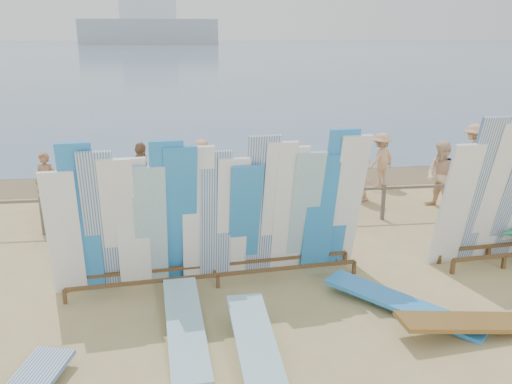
{
  "coord_description": "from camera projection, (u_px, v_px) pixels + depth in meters",
  "views": [
    {
      "loc": [
        -0.68,
        -9.08,
        4.47
      ],
      "look_at": [
        0.74,
        2.04,
        1.11
      ],
      "focal_mm": 38.0,
      "sensor_mm": 36.0,
      "label": 1
    }
  ],
  "objects": [
    {
      "name": "ground",
      "position": [
        230.0,
        282.0,
        9.99
      ],
      "size": [
        160.0,
        160.0,
        0.0
      ],
      "primitive_type": "plane",
      "color": "tan",
      "rests_on": "ground"
    },
    {
      "name": "ocean",
      "position": [
        187.0,
        49.0,
        131.63
      ],
      "size": [
        320.0,
        240.0,
        0.02
      ],
      "primitive_type": "cube",
      "color": "#496484",
      "rests_on": "ground"
    },
    {
      "name": "wet_sand_strip",
      "position": [
        211.0,
        180.0,
        16.83
      ],
      "size": [
        40.0,
        2.6,
        0.01
      ],
      "primitive_type": "cube",
      "color": "brown",
      "rests_on": "ground"
    },
    {
      "name": "distant_ship",
      "position": [
        149.0,
        28.0,
        178.06
      ],
      "size": [
        45.0,
        8.0,
        14.0
      ],
      "color": "#999EA3",
      "rests_on": "ocean"
    },
    {
      "name": "fence",
      "position": [
        219.0,
        201.0,
        12.66
      ],
      "size": [
        12.08,
        0.08,
        0.9
      ],
      "color": "#675B4D",
      "rests_on": "ground"
    },
    {
      "name": "main_surfboard_rack",
      "position": [
        215.0,
        217.0,
        9.64
      ],
      "size": [
        5.66,
        1.29,
        2.84
      ],
      "rotation": [
        0.0,
        0.0,
        0.1
      ],
      "color": "brown",
      "rests_on": "ground"
    },
    {
      "name": "side_surfboard_rack",
      "position": [
        503.0,
        199.0,
        10.42
      ],
      "size": [
        2.68,
        1.0,
        3.03
      ],
      "rotation": [
        0.0,
        0.0,
        0.08
      ],
      "color": "brown",
      "rests_on": "ground"
    },
    {
      "name": "vendor_table",
      "position": [
        317.0,
        245.0,
        10.8
      ],
      "size": [
        0.89,
        0.69,
        1.09
      ],
      "rotation": [
        0.0,
        0.0,
        0.15
      ],
      "color": "brown",
      "rests_on": "ground"
    },
    {
      "name": "flat_board_c",
      "position": [
        481.0,
        333.0,
        8.31
      ],
      "size": [
        2.72,
        0.71,
        0.38
      ],
      "primitive_type": "cube",
      "rotation": [
        0.12,
        0.0,
        1.63
      ],
      "color": "brown",
      "rests_on": "ground"
    },
    {
      "name": "flat_board_b",
      "position": [
        258.0,
        366.0,
        7.5
      ],
      "size": [
        0.68,
        2.71,
        0.43
      ],
      "primitive_type": "cube",
      "rotation": [
        0.13,
        0.0,
        0.04
      ],
      "color": "#7EB6CA",
      "rests_on": "ground"
    },
    {
      "name": "flat_board_d",
      "position": [
        402.0,
        311.0,
        8.98
      ],
      "size": [
        2.3,
        2.3,
        0.27
      ],
      "primitive_type": "cube",
      "rotation": [
        0.07,
        0.0,
        0.79
      ],
      "color": "#2981CE",
      "rests_on": "ground"
    },
    {
      "name": "flat_board_a",
      "position": [
        185.0,
        334.0,
        8.3
      ],
      "size": [
        0.75,
        2.73,
        0.3
      ],
      "primitive_type": "cube",
      "rotation": [
        0.09,
        0.0,
        0.07
      ],
      "color": "#7EB6CA",
      "rests_on": "ground"
    },
    {
      "name": "beach_chair_left",
      "position": [
        245.0,
        204.0,
        13.76
      ],
      "size": [
        0.67,
        0.68,
        0.82
      ],
      "rotation": [
        0.0,
        0.0,
        -0.36
      ],
      "color": "red",
      "rests_on": "ground"
    },
    {
      "name": "beach_chair_right",
      "position": [
        217.0,
        200.0,
        13.97
      ],
      "size": [
        0.74,
        0.75,
        0.9
      ],
      "rotation": [
        0.0,
        0.0,
        0.36
      ],
      "color": "red",
      "rests_on": "ground"
    },
    {
      "name": "stroller",
      "position": [
        296.0,
        193.0,
        13.93
      ],
      "size": [
        0.77,
        0.93,
        1.1
      ],
      "rotation": [
        0.0,
        0.0,
        -0.31
      ],
      "color": "red",
      "rests_on": "ground"
    },
    {
      "name": "beachgoer_8",
      "position": [
        441.0,
        176.0,
        13.86
      ],
      "size": [
        0.72,
        0.95,
        1.77
      ],
      "primitive_type": "imported",
      "rotation": [
        0.0,
        0.0,
        5.11
      ],
      "color": "beige",
      "rests_on": "ground"
    },
    {
      "name": "beachgoer_6",
      "position": [
        359.0,
        168.0,
        14.65
      ],
      "size": [
        0.55,
        0.92,
        1.77
      ],
      "primitive_type": "imported",
      "rotation": [
        0.0,
        0.0,
        1.74
      ],
      "color": "tan",
      "rests_on": "ground"
    },
    {
      "name": "beachgoer_9",
      "position": [
        381.0,
        160.0,
        15.91
      ],
      "size": [
        1.12,
        0.91,
        1.62
      ],
      "primitive_type": "imported",
      "rotation": [
        0.0,
        0.0,
        3.69
      ],
      "color": "tan",
      "rests_on": "ground"
    },
    {
      "name": "beachgoer_1",
      "position": [
        46.0,
        182.0,
        13.74
      ],
      "size": [
        0.62,
        0.43,
        1.54
      ],
      "primitive_type": "imported",
      "rotation": [
        0.0,
        0.0,
        6.05
      ],
      "color": "#8C6042",
      "rests_on": "ground"
    },
    {
      "name": "beachgoer_4",
      "position": [
        142.0,
        176.0,
        13.89
      ],
      "size": [
        0.79,
        1.12,
        1.75
      ],
      "primitive_type": "imported",
      "rotation": [
        0.0,
        0.0,
        1.95
      ],
      "color": "#8C6042",
      "rests_on": "ground"
    },
    {
      "name": "beachgoer_7",
      "position": [
        279.0,
        172.0,
        14.54
      ],
      "size": [
        0.37,
        0.62,
        1.65
      ],
      "primitive_type": "imported",
      "rotation": [
        0.0,
        0.0,
        4.77
      ],
      "color": "#8C6042",
      "rests_on": "ground"
    },
    {
      "name": "beachgoer_extra_0",
      "position": [
        472.0,
        154.0,
        16.33
      ],
      "size": [
        1.17,
        1.16,
        1.8
      ],
      "primitive_type": "imported",
      "rotation": [
        0.0,
        0.0,
        3.91
      ],
      "color": "tan",
      "rests_on": "ground"
    },
    {
      "name": "beachgoer_3",
      "position": [
        201.0,
        167.0,
        15.29
      ],
      "size": [
        0.8,
        1.08,
        1.55
      ],
      "primitive_type": "imported",
      "rotation": [
        0.0,
        0.0,
        1.14
      ],
      "color": "tan",
      "rests_on": "ground"
    }
  ]
}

